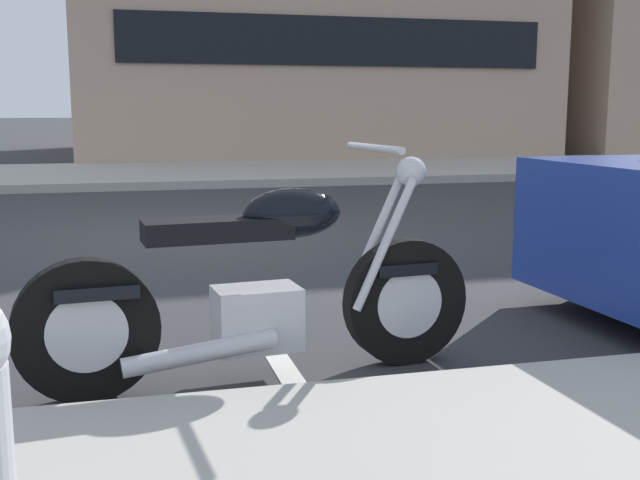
# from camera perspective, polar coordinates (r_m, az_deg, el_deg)

# --- Properties ---
(ground_plane) EXTENTS (260.00, 260.00, 0.00)m
(ground_plane) POSITION_cam_1_polar(r_m,az_deg,el_deg) (8.13, -8.83, 0.29)
(ground_plane) COLOR #333335
(parking_stall_stripe) EXTENTS (0.12, 2.20, 0.01)m
(parking_stall_stripe) POSITION_cam_1_polar(r_m,az_deg,el_deg) (4.07, -2.91, -8.87)
(parking_stall_stripe) COLOR silver
(parking_stall_stripe) RESTS_ON ground
(parked_motorcycle) EXTENTS (2.20, 0.62, 1.12)m
(parked_motorcycle) POSITION_cam_1_polar(r_m,az_deg,el_deg) (3.71, -4.30, -3.83)
(parked_motorcycle) COLOR black
(parked_motorcycle) RESTS_ON ground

